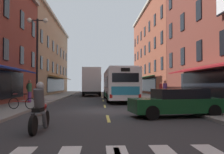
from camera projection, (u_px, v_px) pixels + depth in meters
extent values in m
cube|color=#333335|center=(106.00, 111.00, 14.95)|extent=(34.80, 80.00, 0.10)
cube|color=#DBCC4C|center=(108.00, 118.00, 11.45)|extent=(0.14, 2.40, 0.01)
cube|color=#DBCC4C|center=(105.00, 106.00, 17.94)|extent=(0.14, 2.40, 0.01)
cube|color=#DBCC4C|center=(103.00, 101.00, 24.43)|extent=(0.14, 2.40, 0.01)
cube|color=#DBCC4C|center=(102.00, 97.00, 30.92)|extent=(0.14, 2.40, 0.01)
cube|color=#DBCC4C|center=(102.00, 95.00, 37.41)|extent=(0.14, 2.40, 0.01)
cube|color=#DBCC4C|center=(101.00, 93.00, 43.89)|extent=(0.14, 2.40, 0.01)
cube|color=#DBCC4C|center=(101.00, 92.00, 50.38)|extent=(0.14, 2.40, 0.01)
cube|color=gray|center=(6.00, 110.00, 14.64)|extent=(3.00, 80.00, 0.14)
cube|color=gray|center=(202.00, 109.00, 15.26)|extent=(3.00, 80.00, 0.14)
cube|color=black|center=(6.00, 49.00, 18.49)|extent=(0.10, 1.00, 1.60)
cube|color=black|center=(22.00, 55.00, 22.30)|extent=(0.10, 1.00, 1.60)
cube|color=black|center=(33.00, 60.00, 26.10)|extent=(0.10, 1.00, 1.60)
cube|color=black|center=(6.00, 7.00, 18.59)|extent=(0.10, 1.00, 1.60)
cube|color=black|center=(22.00, 20.00, 22.40)|extent=(0.10, 1.00, 1.60)
cube|color=black|center=(33.00, 29.00, 26.20)|extent=(0.10, 1.00, 1.60)
cube|color=#9E8466|center=(33.00, 57.00, 41.16)|extent=(8.00, 26.57, 12.29)
cube|color=#B2AD9E|center=(58.00, 23.00, 41.55)|extent=(0.44, 26.07, 0.40)
cube|color=black|center=(57.00, 85.00, 41.23)|extent=(0.10, 16.00, 2.10)
cube|color=brown|center=(62.00, 78.00, 41.30)|extent=(1.38, 14.93, 0.44)
cube|color=black|center=(41.00, 63.00, 29.90)|extent=(0.10, 1.00, 1.60)
cube|color=black|center=(48.00, 65.00, 33.70)|extent=(0.10, 1.00, 1.60)
cube|color=black|center=(53.00, 67.00, 37.51)|extent=(0.10, 1.00, 1.60)
cube|color=black|center=(57.00, 69.00, 41.31)|extent=(0.10, 1.00, 1.60)
cube|color=black|center=(61.00, 70.00, 45.11)|extent=(0.10, 1.00, 1.60)
cube|color=black|center=(64.00, 71.00, 48.91)|extent=(0.10, 1.00, 1.60)
cube|color=black|center=(66.00, 72.00, 52.72)|extent=(0.10, 1.00, 1.60)
cube|color=black|center=(42.00, 36.00, 30.00)|extent=(0.10, 1.00, 1.60)
cube|color=black|center=(48.00, 42.00, 33.80)|extent=(0.10, 1.00, 1.60)
cube|color=black|center=(53.00, 46.00, 37.61)|extent=(0.10, 1.00, 1.60)
cube|color=black|center=(57.00, 50.00, 41.41)|extent=(0.10, 1.00, 1.60)
cube|color=black|center=(61.00, 53.00, 45.21)|extent=(0.10, 1.00, 1.60)
cube|color=black|center=(64.00, 55.00, 49.01)|extent=(0.10, 1.00, 1.60)
cube|color=black|center=(66.00, 57.00, 52.82)|extent=(0.10, 1.00, 1.60)
cube|color=maroon|center=(213.00, 66.00, 15.38)|extent=(1.38, 14.93, 0.44)
cube|color=black|center=(224.00, 42.00, 15.46)|extent=(0.10, 1.00, 1.60)
cube|color=black|center=(199.00, 51.00, 19.27)|extent=(0.10, 1.00, 1.60)
cube|color=black|center=(183.00, 56.00, 23.07)|extent=(0.10, 1.00, 1.60)
cube|color=black|center=(171.00, 60.00, 26.87)|extent=(0.10, 1.00, 1.60)
cube|color=black|center=(199.00, 10.00, 19.37)|extent=(0.10, 1.00, 1.60)
cube|color=black|center=(182.00, 22.00, 23.17)|extent=(0.10, 1.00, 1.60)
cube|color=black|center=(171.00, 31.00, 26.97)|extent=(0.10, 1.00, 1.60)
cube|color=black|center=(170.00, 2.00, 27.07)|extent=(0.10, 1.00, 1.60)
cube|color=brown|center=(168.00, 50.00, 42.39)|extent=(8.00, 26.57, 14.87)
cube|color=#B2AD9E|center=(144.00, 9.00, 42.40)|extent=(0.44, 26.07, 0.40)
cube|color=black|center=(145.00, 85.00, 42.00)|extent=(0.10, 16.00, 2.10)
cube|color=#1E6638|center=(141.00, 78.00, 42.00)|extent=(1.38, 14.93, 0.44)
cube|color=black|center=(162.00, 63.00, 30.67)|extent=(0.10, 1.00, 1.60)
cube|color=black|center=(155.00, 66.00, 34.48)|extent=(0.10, 1.00, 1.60)
cube|color=black|center=(149.00, 68.00, 38.28)|extent=(0.10, 1.00, 1.60)
cube|color=black|center=(145.00, 69.00, 42.08)|extent=(0.10, 1.00, 1.60)
cube|color=black|center=(141.00, 70.00, 45.88)|extent=(0.10, 1.00, 1.60)
cube|color=black|center=(138.00, 72.00, 49.69)|extent=(0.10, 1.00, 1.60)
cube|color=black|center=(135.00, 72.00, 53.49)|extent=(0.10, 1.00, 1.60)
cube|color=black|center=(162.00, 38.00, 30.77)|extent=(0.10, 1.00, 1.60)
cube|color=black|center=(155.00, 43.00, 34.58)|extent=(0.10, 1.00, 1.60)
cube|color=black|center=(149.00, 47.00, 38.38)|extent=(0.10, 1.00, 1.60)
cube|color=black|center=(145.00, 50.00, 42.18)|extent=(0.10, 1.00, 1.60)
cube|color=black|center=(141.00, 53.00, 45.98)|extent=(0.10, 1.00, 1.60)
cube|color=black|center=(138.00, 56.00, 49.79)|extent=(0.10, 1.00, 1.60)
cube|color=black|center=(135.00, 58.00, 53.59)|extent=(0.10, 1.00, 1.60)
cube|color=black|center=(162.00, 12.00, 30.87)|extent=(0.10, 1.00, 1.60)
cube|color=black|center=(155.00, 20.00, 34.67)|extent=(0.10, 1.00, 1.60)
cube|color=black|center=(149.00, 26.00, 38.48)|extent=(0.10, 1.00, 1.60)
cube|color=black|center=(145.00, 32.00, 42.28)|extent=(0.10, 1.00, 1.60)
cube|color=black|center=(141.00, 36.00, 46.08)|extent=(0.10, 1.00, 1.60)
cube|color=black|center=(138.00, 40.00, 49.88)|extent=(0.10, 1.00, 1.60)
cube|color=black|center=(135.00, 43.00, 53.69)|extent=(0.10, 1.00, 1.60)
cube|color=white|center=(119.00, 84.00, 24.49)|extent=(2.70, 11.52, 2.57)
cube|color=silver|center=(119.00, 70.00, 24.53)|extent=(2.48, 10.31, 0.16)
cube|color=black|center=(118.00, 82.00, 24.79)|extent=(2.70, 9.12, 0.96)
cube|color=#19723F|center=(119.00, 94.00, 24.45)|extent=(2.72, 11.12, 0.36)
cube|color=black|center=(114.00, 83.00, 30.18)|extent=(2.25, 0.15, 1.10)
cube|color=black|center=(125.00, 78.00, 18.81)|extent=(2.05, 0.15, 0.70)
cube|color=teal|center=(125.00, 91.00, 18.77)|extent=(2.15, 0.13, 0.64)
cube|color=black|center=(125.00, 70.00, 18.82)|extent=(0.70, 0.11, 0.28)
cube|color=red|center=(111.00, 96.00, 18.68)|extent=(0.20, 0.08, 0.28)
cube|color=red|center=(140.00, 96.00, 18.82)|extent=(0.20, 0.08, 0.28)
cylinder|color=black|center=(105.00, 94.00, 28.11)|extent=(0.31, 1.00, 1.00)
cylinder|color=black|center=(126.00, 94.00, 28.26)|extent=(0.31, 1.00, 1.00)
cylinder|color=black|center=(108.00, 97.00, 21.14)|extent=(0.31, 1.00, 1.00)
cylinder|color=black|center=(136.00, 97.00, 21.29)|extent=(0.31, 1.00, 1.00)
cube|color=white|center=(92.00, 85.00, 37.34)|extent=(2.36, 2.36, 2.40)
cube|color=black|center=(92.00, 79.00, 38.48)|extent=(2.00, 0.15, 0.80)
cube|color=silver|center=(92.00, 80.00, 33.64)|extent=(2.53, 5.23, 3.10)
cube|color=maroon|center=(101.00, 79.00, 33.74)|extent=(0.14, 3.10, 0.90)
cube|color=black|center=(92.00, 92.00, 34.74)|extent=(2.07, 7.12, 0.24)
cylinder|color=black|center=(84.00, 92.00, 37.03)|extent=(0.30, 0.91, 0.90)
cylinder|color=black|center=(99.00, 92.00, 37.20)|extent=(0.30, 0.91, 0.90)
cylinder|color=black|center=(83.00, 93.00, 32.73)|extent=(0.30, 0.91, 0.90)
cylinder|color=black|center=(100.00, 93.00, 32.90)|extent=(0.30, 0.91, 0.90)
cube|color=#144723|center=(176.00, 105.00, 12.08)|extent=(4.61, 2.32, 0.66)
cube|color=black|center=(179.00, 94.00, 12.13)|extent=(2.58, 1.90, 0.48)
cube|color=red|center=(209.00, 99.00, 13.17)|extent=(0.09, 0.21, 0.14)
cylinder|color=black|center=(152.00, 113.00, 10.98)|extent=(0.66, 0.30, 0.64)
cylinder|color=black|center=(141.00, 109.00, 12.61)|extent=(0.66, 0.30, 0.64)
cylinder|color=black|center=(214.00, 111.00, 11.53)|extent=(0.66, 0.30, 0.64)
cylinder|color=black|center=(196.00, 108.00, 13.16)|extent=(0.66, 0.30, 0.64)
cube|color=#515154|center=(92.00, 90.00, 42.72)|extent=(1.96, 4.66, 0.69)
cube|color=black|center=(92.00, 87.00, 42.55)|extent=(1.77, 2.52, 0.45)
cube|color=red|center=(87.00, 89.00, 40.39)|extent=(0.20, 0.06, 0.14)
cube|color=red|center=(97.00, 89.00, 40.49)|extent=(0.20, 0.06, 0.14)
cylinder|color=black|center=(87.00, 92.00, 44.26)|extent=(0.23, 0.64, 0.64)
cylinder|color=black|center=(97.00, 92.00, 44.38)|extent=(0.23, 0.64, 0.64)
cylinder|color=black|center=(87.00, 92.00, 41.04)|extent=(0.23, 0.64, 0.64)
cylinder|color=black|center=(97.00, 92.00, 41.16)|extent=(0.23, 0.64, 0.64)
cylinder|color=black|center=(46.00, 119.00, 9.05)|extent=(0.14, 0.62, 0.62)
cylinder|color=black|center=(33.00, 126.00, 7.60)|extent=(0.16, 0.63, 0.62)
cylinder|color=#B2B2B7|center=(45.00, 111.00, 8.94)|extent=(0.09, 0.33, 0.68)
ellipsoid|color=maroon|center=(42.00, 107.00, 8.52)|extent=(0.35, 0.58, 0.28)
cube|color=black|center=(38.00, 110.00, 8.12)|extent=(0.29, 0.57, 0.12)
cube|color=#B2B2B7|center=(40.00, 119.00, 8.33)|extent=(0.26, 0.41, 0.30)
cylinder|color=#B2B2B7|center=(44.00, 100.00, 8.86)|extent=(0.62, 0.08, 0.04)
cylinder|color=#4C4C51|center=(39.00, 98.00, 8.20)|extent=(0.37, 0.48, 0.66)
sphere|color=#B2B2B7|center=(40.00, 86.00, 8.33)|extent=(0.26, 0.26, 0.26)
cylinder|color=#4C4C51|center=(34.00, 120.00, 8.21)|extent=(0.16, 0.37, 0.56)
cylinder|color=#4C4C51|center=(45.00, 120.00, 8.21)|extent=(0.16, 0.37, 0.56)
torus|color=black|center=(14.00, 103.00, 14.58)|extent=(0.66, 0.17, 0.66)
torus|color=black|center=(31.00, 103.00, 14.43)|extent=(0.66, 0.17, 0.66)
cylinder|color=red|center=(22.00, 102.00, 14.51)|extent=(0.99, 0.23, 0.04)
cylinder|color=red|center=(25.00, 99.00, 14.49)|extent=(0.14, 0.06, 0.50)
cube|color=black|center=(25.00, 94.00, 14.49)|extent=(0.22, 0.16, 0.06)
cylinder|color=red|center=(15.00, 94.00, 14.59)|extent=(0.12, 0.48, 0.03)
cylinder|color=#66387F|center=(30.00, 97.00, 19.95)|extent=(0.28, 0.28, 0.87)
cylinder|color=#33663F|center=(30.00, 87.00, 19.98)|extent=(0.36, 0.36, 0.67)
sphere|color=#8F6653|center=(30.00, 81.00, 19.99)|extent=(0.24, 0.24, 0.24)
cube|color=#33663F|center=(28.00, 87.00, 20.15)|extent=(0.30, 0.29, 0.36)
cylinder|color=#66387F|center=(165.00, 96.00, 22.19)|extent=(0.28, 0.28, 0.88)
cylinder|color=#66387F|center=(165.00, 87.00, 22.21)|extent=(0.36, 0.36, 0.68)
sphere|color=#C46A53|center=(165.00, 82.00, 22.23)|extent=(0.24, 0.24, 0.24)
cylinder|color=#66387F|center=(161.00, 94.00, 28.01)|extent=(0.28, 0.28, 0.84)
cylinder|color=maroon|center=(161.00, 87.00, 28.04)|extent=(0.36, 0.36, 0.65)
sphere|color=tan|center=(161.00, 83.00, 28.05)|extent=(0.23, 0.23, 0.23)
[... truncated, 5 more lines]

